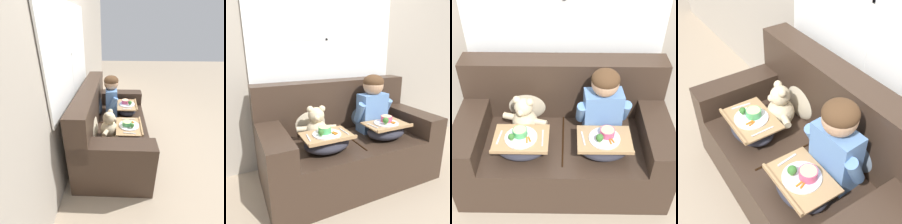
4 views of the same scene
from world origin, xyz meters
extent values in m
plane|color=tan|center=(0.00, 0.00, 0.00)|extent=(14.00, 14.00, 0.00)
cube|color=#A89E8E|center=(0.00, 0.57, 1.30)|extent=(8.00, 0.05, 2.60)
cube|color=#38281E|center=(0.00, 0.00, 0.22)|extent=(1.69, 0.89, 0.45)
cube|color=#38281E|center=(0.00, 0.34, 0.71)|extent=(1.69, 0.22, 0.52)
cube|color=#38281E|center=(-0.74, 0.00, 0.55)|extent=(0.22, 0.89, 0.20)
cube|color=#38281E|center=(0.74, 0.00, 0.55)|extent=(0.22, 0.89, 0.20)
cube|color=black|center=(0.00, -0.02, 0.45)|extent=(0.01, 0.63, 0.01)
ellipsoid|color=slate|center=(0.31, 0.26, 0.62)|extent=(0.37, 0.18, 0.38)
ellipsoid|color=#C1B293|center=(-0.31, 0.26, 0.62)|extent=(0.38, 0.18, 0.39)
cube|color=#5B84BC|center=(0.31, 0.06, 0.65)|extent=(0.31, 0.18, 0.40)
sphere|color=tan|center=(0.31, 0.06, 0.94)|extent=(0.21, 0.21, 0.21)
ellipsoid|color=#4C331E|center=(0.31, 0.06, 0.97)|extent=(0.21, 0.21, 0.15)
cylinder|color=#5B84BC|center=(0.14, 0.03, 0.68)|extent=(0.09, 0.16, 0.22)
cylinder|color=#5B84BC|center=(0.49, 0.05, 0.68)|extent=(0.09, 0.16, 0.22)
sphere|color=beige|center=(-0.31, 0.06, 0.55)|extent=(0.21, 0.21, 0.21)
sphere|color=beige|center=(-0.31, 0.06, 0.71)|extent=(0.15, 0.15, 0.15)
sphere|color=beige|center=(-0.37, 0.07, 0.76)|extent=(0.06, 0.06, 0.06)
sphere|color=beige|center=(-0.26, 0.04, 0.76)|extent=(0.06, 0.06, 0.06)
sphere|color=beige|center=(-0.33, -0.01, 0.70)|extent=(0.05, 0.05, 0.05)
sphere|color=black|center=(-0.34, -0.02, 0.70)|extent=(0.02, 0.02, 0.02)
cylinder|color=beige|center=(-0.44, 0.09, 0.57)|extent=(0.12, 0.08, 0.05)
cylinder|color=beige|center=(-0.18, 0.02, 0.57)|extent=(0.12, 0.08, 0.05)
cylinder|color=beige|center=(-0.39, -0.03, 0.48)|extent=(0.08, 0.11, 0.05)
cylinder|color=beige|center=(-0.30, -0.06, 0.48)|extent=(0.08, 0.11, 0.05)
ellipsoid|color=#2D2D38|center=(0.31, -0.19, 0.52)|extent=(0.39, 0.28, 0.14)
cube|color=tan|center=(0.31, -0.19, 0.59)|extent=(0.41, 0.30, 0.01)
cube|color=tan|center=(0.31, -0.33, 0.61)|extent=(0.41, 0.02, 0.02)
cylinder|color=silver|center=(0.31, -0.19, 0.61)|extent=(0.24, 0.24, 0.01)
cylinder|color=#D64C70|center=(0.34, -0.16, 0.64)|extent=(0.11, 0.11, 0.06)
cylinder|color=#E5D189|center=(0.34, -0.16, 0.66)|extent=(0.10, 0.10, 0.01)
sphere|color=#38702D|center=(0.27, -0.23, 0.65)|extent=(0.06, 0.06, 0.06)
cylinder|color=#7A9E56|center=(0.27, -0.23, 0.62)|extent=(0.02, 0.02, 0.03)
cylinder|color=orange|center=(0.35, -0.23, 0.62)|extent=(0.02, 0.06, 0.01)
cylinder|color=orange|center=(0.37, -0.22, 0.62)|extent=(0.03, 0.05, 0.01)
cube|color=silver|center=(0.15, -0.19, 0.60)|extent=(0.03, 0.14, 0.01)
ellipsoid|color=#2D2D38|center=(-0.31, -0.19, 0.52)|extent=(0.40, 0.30, 0.14)
cube|color=tan|center=(-0.31, -0.19, 0.59)|extent=(0.42, 0.31, 0.01)
cube|color=tan|center=(-0.31, -0.33, 0.61)|extent=(0.42, 0.02, 0.02)
cylinder|color=silver|center=(-0.31, -0.19, 0.61)|extent=(0.24, 0.24, 0.01)
cylinder|color=#4CAD60|center=(-0.32, -0.16, 0.64)|extent=(0.11, 0.11, 0.05)
cylinder|color=#E5D189|center=(-0.32, -0.16, 0.66)|extent=(0.10, 0.10, 0.01)
sphere|color=#38702D|center=(-0.38, -0.22, 0.64)|extent=(0.05, 0.05, 0.05)
cylinder|color=#7A9E56|center=(-0.38, -0.22, 0.62)|extent=(0.02, 0.02, 0.02)
cylinder|color=orange|center=(-0.26, -0.23, 0.62)|extent=(0.02, 0.06, 0.01)
cylinder|color=orange|center=(-0.25, -0.22, 0.62)|extent=(0.03, 0.05, 0.01)
cube|color=silver|center=(-0.48, -0.19, 0.60)|extent=(0.03, 0.14, 0.01)
cube|color=silver|center=(-0.15, -0.19, 0.60)|extent=(0.02, 0.17, 0.01)
camera|label=1|loc=(-2.13, -0.05, 1.71)|focal=28.00mm
camera|label=2|loc=(-0.98, -1.76, 1.31)|focal=35.00mm
camera|label=3|loc=(0.04, -1.86, 2.25)|focal=50.00mm
camera|label=4|loc=(1.24, -0.87, 2.04)|focal=50.00mm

